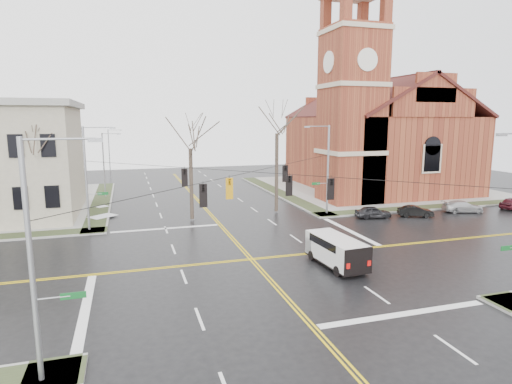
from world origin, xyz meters
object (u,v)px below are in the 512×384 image
object	(u,v)px
tree_nw_far	(39,145)
signal_pole_sw	(36,255)
streetlight_north_a	(105,163)
cargo_van	(335,249)
parked_car_c	(463,207)
signal_pole_nw	(88,175)
parked_car_b	(415,211)
streetlight_north_b	(110,151)
signal_pole_ne	(326,167)
tree_ne	(277,128)
parked_car_a	(373,212)
tree_nw_near	(190,144)
church	(373,129)

from	to	relation	value
tree_nw_far	signal_pole_sw	bearing A→B (deg)	-80.92
signal_pole_sw	streetlight_north_a	size ratio (longest dim) A/B	1.12
cargo_van	parked_car_c	size ratio (longest dim) A/B	1.28
signal_pole_nw	parked_car_b	world-z (taller)	signal_pole_nw
streetlight_north_a	parked_car_c	xyz separation A→B (m)	(36.47, -19.64, -3.86)
signal_pole_sw	parked_car_c	distance (m)	42.34
signal_pole_nw	parked_car_c	xyz separation A→B (m)	(37.14, -3.14, -4.35)
signal_pole_nw	streetlight_north_b	world-z (taller)	signal_pole_nw
signal_pole_ne	cargo_van	size ratio (longest dim) A/B	1.69
tree_ne	signal_pole_ne	bearing A→B (deg)	-28.49
signal_pole_ne	parked_car_a	size ratio (longest dim) A/B	2.54
tree_nw_far	streetlight_north_b	bearing A→B (deg)	82.09
signal_pole_ne	streetlight_north_b	xyz separation A→B (m)	(-21.97, 36.50, -0.48)
streetlight_north_b	parked_car_a	bearing A→B (deg)	-56.66
tree_ne	parked_car_a	bearing A→B (deg)	-32.03
streetlight_north_a	tree_ne	world-z (taller)	tree_ne
signal_pole_nw	parked_car_b	xyz separation A→B (m)	(30.93, -3.54, -4.39)
streetlight_north_b	tree_ne	size ratio (longest dim) A/B	0.65
streetlight_north_b	tree_nw_far	world-z (taller)	tree_nw_far
streetlight_north_b	cargo_van	size ratio (longest dim) A/B	1.50
streetlight_north_b	tree_ne	xyz separation A→B (m)	(17.48, -34.06, 4.38)
signal_pole_sw	signal_pole_nw	bearing A→B (deg)	90.00
parked_car_a	tree_ne	world-z (taller)	tree_ne
tree_nw_far	tree_nw_near	xyz separation A→B (m)	(13.17, -0.90, -0.03)
signal_pole_sw	tree_ne	distance (m)	31.49
streetlight_north_a	signal_pole_nw	bearing A→B (deg)	-92.32
church	tree_ne	distance (m)	20.96
tree_ne	signal_pole_nw	bearing A→B (deg)	-172.35
cargo_van	tree_nw_far	bearing A→B (deg)	136.56
signal_pole_ne	streetlight_north_a	world-z (taller)	signal_pole_ne
signal_pole_nw	parked_car_a	distance (m)	27.02
church	parked_car_a	world-z (taller)	church
church	parked_car_a	bearing A→B (deg)	-120.75
parked_car_a	signal_pole_sw	bearing A→B (deg)	136.96
signal_pole_ne	parked_car_b	size ratio (longest dim) A/B	2.63
church	signal_pole_ne	bearing A→B (deg)	-135.34
parked_car_a	parked_car_b	size ratio (longest dim) A/B	1.03
parked_car_b	tree_ne	world-z (taller)	tree_ne
parked_car_c	tree_nw_far	bearing A→B (deg)	97.20
streetlight_north_b	parked_car_c	xyz separation A→B (m)	(36.47, -39.64, -3.86)
streetlight_north_a	tree_ne	distance (m)	22.86
signal_pole_sw	parked_car_a	bearing A→B (deg)	37.30
signal_pole_sw	streetlight_north_b	size ratio (longest dim) A/B	1.12
signal_pole_ne	tree_nw_near	distance (m)	13.85
tree_nw_far	signal_pole_nw	bearing A→B (deg)	-30.88
church	cargo_van	size ratio (longest dim) A/B	5.15
parked_car_b	tree_nw_far	world-z (taller)	tree_nw_far
cargo_van	parked_car_b	size ratio (longest dim) A/B	1.56
streetlight_north_a	tree_nw_near	bearing A→B (deg)	-60.59
signal_pole_ne	parked_car_a	distance (m)	6.46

